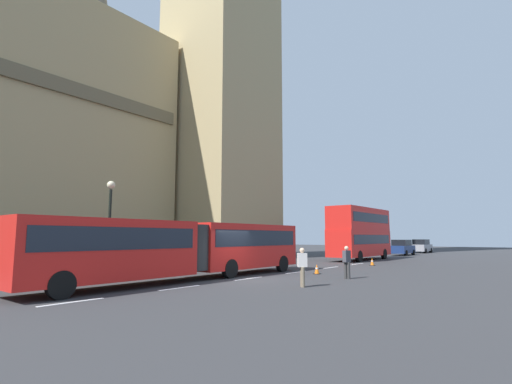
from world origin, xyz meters
TOP-DOWN VIEW (x-y plane):
  - ground_plane at (0.00, 0.00)m, footprint 160.00×160.00m
  - lane_centre_marking at (0.36, 0.00)m, footprint 29.80×0.16m
  - articulated_bus at (-2.12, 1.99)m, footprint 16.55×2.54m
  - double_decker_bus at (19.57, 2.00)m, footprint 9.47×2.54m
  - sedan_lead at (31.87, 1.97)m, footprint 4.40×1.86m
  - sedan_trailing at (40.67, 2.09)m, footprint 4.40×1.86m
  - traffic_cone_west at (4.79, -1.57)m, footprint 0.36×0.36m
  - traffic_cone_middle at (13.37, -1.55)m, footprint 0.36×0.36m
  - street_lamp at (-3.82, 6.50)m, footprint 0.44×0.44m
  - pedestrian_near_cones at (-0.74, -3.98)m, footprint 0.45×0.45m
  - pedestrian_by_kerb at (3.51, -4.08)m, footprint 0.45×0.35m

SIDE VIEW (x-z plane):
  - ground_plane at x=0.00m, z-range 0.00..0.00m
  - lane_centre_marking at x=0.36m, z-range 0.00..0.01m
  - traffic_cone_west at x=4.79m, z-range -0.01..0.57m
  - traffic_cone_middle at x=13.37m, z-range -0.01..0.57m
  - pedestrian_near_cones at x=-0.74m, z-range 0.07..1.76m
  - pedestrian_by_kerb at x=3.51m, z-range 0.07..1.76m
  - sedan_lead at x=31.87m, z-range -0.01..1.84m
  - sedan_trailing at x=40.67m, z-range -0.01..1.84m
  - articulated_bus at x=-2.12m, z-range 0.30..3.20m
  - double_decker_bus at x=19.57m, z-range 0.26..5.16m
  - street_lamp at x=-3.82m, z-range 0.42..5.69m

